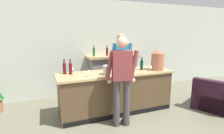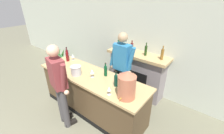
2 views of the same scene
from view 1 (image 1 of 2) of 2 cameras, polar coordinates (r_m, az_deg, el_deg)
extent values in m
cube|color=beige|center=(5.25, -6.42, 6.36)|extent=(12.00, 0.07, 2.75)
cube|color=#503C26|center=(4.08, 1.30, -8.34)|extent=(2.55, 0.72, 0.89)
cube|color=tan|center=(3.95, 1.33, -1.95)|extent=(2.62, 0.79, 0.04)
cube|color=black|center=(3.93, 3.42, -15.40)|extent=(2.50, 0.01, 0.10)
cube|color=gray|center=(5.32, 0.29, -2.64)|extent=(1.42, 0.44, 1.08)
cube|color=black|center=(5.15, 1.26, -4.66)|extent=(0.78, 0.02, 0.69)
cube|color=tan|center=(5.20, 0.38, 3.47)|extent=(1.58, 0.52, 0.07)
cylinder|color=#194F27|center=(4.99, -5.94, 4.87)|extent=(0.06, 0.06, 0.24)
cylinder|color=#194F27|center=(4.97, -5.98, 6.67)|extent=(0.03, 0.03, 0.08)
cylinder|color=#571616|center=(5.11, -1.61, 5.00)|extent=(0.07, 0.07, 0.22)
cylinder|color=#571616|center=(5.10, -1.62, 6.66)|extent=(0.03, 0.03, 0.07)
cylinder|color=#1E3914|center=(5.25, 2.37, 5.22)|extent=(0.06, 0.06, 0.23)
cylinder|color=#1E3914|center=(5.24, 2.38, 6.92)|extent=(0.02, 0.02, 0.08)
cylinder|color=brown|center=(5.43, 6.23, 5.37)|extent=(0.06, 0.06, 0.24)
cylinder|color=brown|center=(5.41, 6.27, 7.05)|extent=(0.03, 0.03, 0.08)
cube|color=black|center=(4.97, 30.46, -9.40)|extent=(1.07, 1.09, 0.38)
cube|color=black|center=(4.63, 29.77, -8.36)|extent=(0.51, 0.84, 0.75)
cube|color=black|center=(5.02, 26.98, -8.02)|extent=(0.81, 0.51, 0.52)
cylinder|color=#403E40|center=(3.47, 4.78, -11.56)|extent=(0.13, 0.13, 0.93)
cube|color=black|center=(3.72, 4.43, -17.27)|extent=(0.15, 0.26, 0.07)
cylinder|color=#403E40|center=(3.44, 1.46, -11.76)|extent=(0.13, 0.13, 0.93)
cube|color=black|center=(3.69, 1.24, -17.51)|extent=(0.15, 0.26, 0.07)
cube|color=brown|center=(3.24, 3.27, 0.51)|extent=(0.40, 0.30, 0.55)
cylinder|color=brown|center=(3.31, 7.11, 0.60)|extent=(0.20, 0.08, 0.57)
sphere|color=#DFA788|center=(3.40, 6.90, -4.32)|extent=(0.09, 0.09, 0.09)
cylinder|color=brown|center=(3.23, -0.81, 0.40)|extent=(0.20, 0.08, 0.57)
sphere|color=#DFA788|center=(3.31, -0.84, -4.64)|extent=(0.09, 0.09, 0.09)
sphere|color=#DFA788|center=(3.19, 3.35, 8.05)|extent=(0.21, 0.21, 0.21)
cylinder|color=black|center=(4.70, 1.61, -5.22)|extent=(0.13, 0.13, 0.96)
cube|color=black|center=(4.79, 1.90, -10.56)|extent=(0.11, 0.24, 0.07)
cylinder|color=black|center=(4.78, 3.84, -4.98)|extent=(0.13, 0.13, 0.96)
cube|color=black|center=(4.86, 4.12, -10.24)|extent=(0.11, 0.24, 0.07)
cube|color=teal|center=(4.59, 2.82, 4.13)|extent=(0.37, 0.23, 0.57)
cylinder|color=teal|center=(4.48, 0.21, 4.06)|extent=(0.20, 0.08, 0.57)
sphere|color=tan|center=(4.51, 0.30, 0.25)|extent=(0.09, 0.09, 0.09)
cylinder|color=teal|center=(4.66, 5.53, 4.28)|extent=(0.20, 0.08, 0.57)
sphere|color=tan|center=(4.69, 5.57, 0.61)|extent=(0.09, 0.09, 0.09)
sphere|color=tan|center=(4.56, 2.88, 9.58)|extent=(0.21, 0.21, 0.21)
cylinder|color=#AE6146|center=(4.27, 14.65, 1.70)|extent=(0.30, 0.30, 0.40)
cone|color=#AE6146|center=(4.23, 14.81, 4.96)|extent=(0.30, 0.30, 0.09)
cylinder|color=#B29333|center=(4.16, 15.92, -0.42)|extent=(0.02, 0.04, 0.02)
cylinder|color=silver|center=(3.68, -1.26, -1.09)|extent=(0.21, 0.21, 0.18)
cylinder|color=silver|center=(3.66, -1.27, 0.41)|extent=(0.23, 0.23, 0.01)
cylinder|color=black|center=(4.23, 9.65, 0.51)|extent=(0.07, 0.07, 0.21)
sphere|color=black|center=(4.21, 9.69, 1.91)|extent=(0.07, 0.07, 0.07)
cylinder|color=black|center=(4.20, 9.71, 2.46)|extent=(0.03, 0.03, 0.08)
cylinder|color=black|center=(4.20, 9.73, 3.09)|extent=(0.03, 0.03, 0.01)
cylinder|color=#521220|center=(3.88, -15.25, -0.54)|extent=(0.07, 0.07, 0.23)
sphere|color=#521220|center=(3.86, -15.34, 1.10)|extent=(0.07, 0.07, 0.07)
cylinder|color=#521220|center=(3.85, -15.37, 1.74)|extent=(0.03, 0.03, 0.09)
cylinder|color=black|center=(3.85, -15.41, 2.47)|extent=(0.03, 0.03, 0.01)
cylinder|color=#5E0E12|center=(3.81, -13.38, -0.69)|extent=(0.07, 0.07, 0.22)
sphere|color=#5E0E12|center=(3.79, -13.46, 0.95)|extent=(0.07, 0.07, 0.07)
cylinder|color=#5E0E12|center=(3.78, -13.49, 1.59)|extent=(0.03, 0.03, 0.09)
cylinder|color=black|center=(3.78, -13.52, 2.32)|extent=(0.03, 0.03, 0.01)
cylinder|color=#073A1E|center=(4.19, 3.74, 0.52)|extent=(0.07, 0.07, 0.20)
sphere|color=#073A1E|center=(4.17, 3.75, 1.89)|extent=(0.06, 0.06, 0.06)
cylinder|color=#073A1E|center=(4.17, 3.76, 2.43)|extent=(0.03, 0.03, 0.08)
cylinder|color=black|center=(4.16, 3.77, 3.05)|extent=(0.03, 0.03, 0.01)
cylinder|color=silver|center=(3.54, -7.64, -3.17)|extent=(0.07, 0.07, 0.01)
cylinder|color=silver|center=(3.53, -7.66, -2.50)|extent=(0.01, 0.01, 0.08)
cone|color=silver|center=(3.51, -7.69, -1.30)|extent=(0.08, 0.08, 0.07)
cylinder|color=silver|center=(3.97, -12.86, -1.81)|extent=(0.07, 0.07, 0.01)
cylinder|color=silver|center=(3.96, -12.89, -1.28)|extent=(0.01, 0.01, 0.07)
cone|color=silver|center=(3.94, -12.94, -0.20)|extent=(0.09, 0.09, 0.08)
cylinder|color=silver|center=(4.05, 12.52, -1.52)|extent=(0.07, 0.07, 0.01)
cylinder|color=silver|center=(4.04, 12.54, -0.93)|extent=(0.01, 0.01, 0.08)
cone|color=silver|center=(4.03, 12.59, 0.14)|extent=(0.07, 0.07, 0.08)
cylinder|color=silver|center=(3.95, 2.74, -1.60)|extent=(0.07, 0.07, 0.01)
cylinder|color=silver|center=(3.94, 2.75, -0.95)|extent=(0.01, 0.01, 0.09)
cone|color=silver|center=(3.92, 2.76, 0.33)|extent=(0.08, 0.08, 0.09)
camera|label=2|loc=(4.00, 45.32, 17.94)|focal=24.00mm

